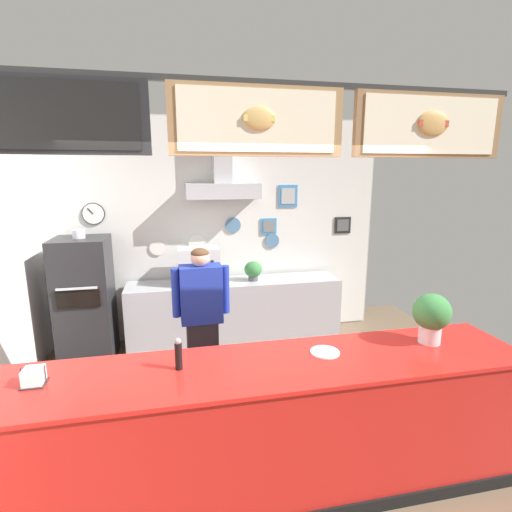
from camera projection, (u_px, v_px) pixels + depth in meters
name	position (u px, v px, depth m)	size (l,w,h in m)	color
ground_plane	(255.00, 457.00, 3.18)	(6.31, 6.31, 0.00)	brown
back_wall_assembly	(218.00, 225.00, 5.21)	(4.60, 2.84, 3.03)	#9E9E99
service_counter	(264.00, 429.00, 2.76)	(3.84, 0.73, 1.01)	red
back_prep_counter	(235.00, 312.00, 5.26)	(2.85, 0.56, 0.88)	#A3A5AD
pizza_oven	(85.00, 300.00, 4.70)	(0.63, 0.66, 1.65)	#232326
shop_worker	(202.00, 321.00, 3.85)	(0.57, 0.23, 1.60)	#232328
espresso_machine	(199.00, 266.00, 4.99)	(0.53, 0.45, 0.48)	silver
potted_oregano	(253.00, 270.00, 5.16)	(0.24, 0.24, 0.26)	#4C4C51
potted_sage	(220.00, 275.00, 5.13)	(0.14, 0.14, 0.17)	beige
condiment_plate	(325.00, 352.00, 2.82)	(0.22, 0.22, 0.01)	white
napkin_holder	(34.00, 377.00, 2.39)	(0.14, 0.14, 0.12)	#262628
pepper_grinder	(178.00, 354.00, 2.57)	(0.05, 0.05, 0.22)	black
basil_vase	(431.00, 316.00, 2.95)	(0.28, 0.28, 0.39)	silver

